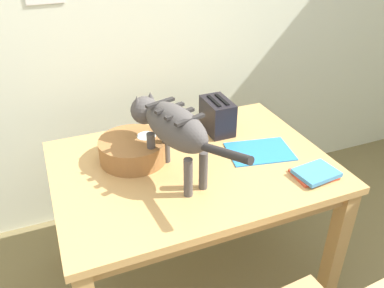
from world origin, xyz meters
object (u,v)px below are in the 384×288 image
at_px(coffee_mug, 148,143).
at_px(book_stack, 315,173).
at_px(magazine, 260,151).
at_px(toaster, 217,116).
at_px(cat, 171,126).
at_px(saucer_bowl, 147,153).
at_px(wicker_basket, 133,149).
at_px(dining_table, 192,179).

relative_size(coffee_mug, book_stack, 0.68).
distance_m(magazine, toaster, 0.30).
bearing_deg(cat, saucer_bowl, 90.00).
bearing_deg(saucer_bowl, magazine, -19.30).
bearing_deg(book_stack, wicker_basket, 147.99).
relative_size(cat, book_stack, 3.63).
distance_m(dining_table, coffee_mug, 0.26).
height_order(magazine, toaster, toaster).
xyz_separation_m(magazine, toaster, (-0.10, 0.27, 0.08)).
bearing_deg(book_stack, dining_table, 146.62).
bearing_deg(saucer_bowl, book_stack, -35.38).
bearing_deg(book_stack, coffee_mug, 144.47).
bearing_deg(magazine, coffee_mug, 171.25).
xyz_separation_m(coffee_mug, book_stack, (0.61, -0.44, -0.05)).
bearing_deg(dining_table, wicker_basket, 150.71).
bearing_deg(coffee_mug, toaster, 13.06).
xyz_separation_m(dining_table, wicker_basket, (-0.24, 0.13, 0.14)).
bearing_deg(coffee_mug, wicker_basket, -172.61).
distance_m(dining_table, wicker_basket, 0.30).
bearing_deg(coffee_mug, magazine, -19.42).
height_order(dining_table, cat, cat).
bearing_deg(book_stack, cat, 155.85).
height_order(dining_table, coffee_mug, coffee_mug).
distance_m(dining_table, saucer_bowl, 0.24).
bearing_deg(cat, book_stack, -40.83).
bearing_deg(coffee_mug, dining_table, -40.88).
bearing_deg(wicker_basket, coffee_mug, 7.39).
distance_m(saucer_bowl, coffee_mug, 0.05).
distance_m(cat, wicker_basket, 0.28).
height_order(magazine, wicker_basket, wicker_basket).
distance_m(coffee_mug, toaster, 0.41).
bearing_deg(magazine, book_stack, -55.27).
xyz_separation_m(cat, magazine, (0.44, 0.01, -0.23)).
xyz_separation_m(coffee_mug, wicker_basket, (-0.07, -0.01, -0.01)).
distance_m(cat, coffee_mug, 0.26).
xyz_separation_m(saucer_bowl, book_stack, (0.62, -0.44, 0.00)).
bearing_deg(wicker_basket, toaster, 12.20).
bearing_deg(coffee_mug, book_stack, -35.53).
bearing_deg(toaster, book_stack, -67.88).
bearing_deg(toaster, cat, -141.09).
height_order(saucer_bowl, wicker_basket, wicker_basket).
bearing_deg(wicker_basket, book_stack, -32.01).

